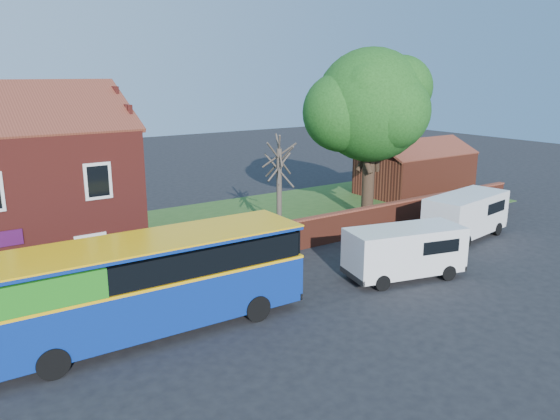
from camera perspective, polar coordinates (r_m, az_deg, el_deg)
ground at (r=19.33m, az=-1.99°, el=-13.10°), size 120.00×120.00×0.00m
pavement at (r=22.20m, az=-26.34°, el=-10.73°), size 18.00×3.50×0.12m
kerb at (r=20.61m, az=-25.58°, el=-12.54°), size 18.00×0.15×0.14m
grass_strip at (r=36.43m, az=4.25°, el=0.08°), size 26.00×12.00×0.04m
boundary_wall at (r=31.93m, az=11.01°, el=-0.69°), size 22.00×0.38×1.60m
outbuilding at (r=42.22m, az=13.90°, el=3.86°), size 8.20×5.06×4.17m
bus at (r=19.31m, az=-14.51°, el=-7.37°), size 11.13×3.04×3.37m
van_near at (r=24.65m, az=12.90°, el=-4.10°), size 5.55×3.26×2.28m
van_far at (r=31.54m, az=18.86°, el=-0.36°), size 5.80×3.03×2.43m
large_tree at (r=33.52m, az=9.37°, el=10.41°), size 8.48×6.71×10.34m
bare_tree at (r=29.14m, az=-0.09°, el=2.16°), size 2.04×2.43×5.45m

